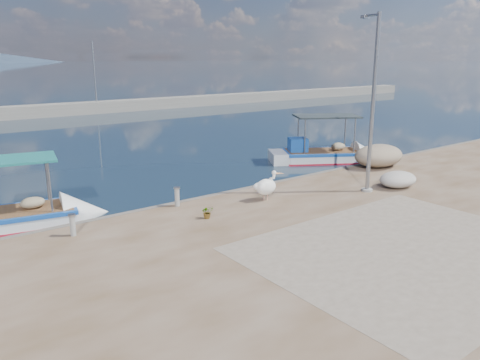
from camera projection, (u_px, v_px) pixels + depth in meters
The scene contains 12 objects.
ground at pixel (310, 242), 15.26m from camera, with size 1400.00×1400.00×0.00m, color #162635.
quay_patch at pixel (411, 249), 13.41m from camera, with size 9.00×7.00×0.01m, color gray.
breakwater at pixel (18, 112), 45.93m from camera, with size 120.00×2.20×7.50m.
boat_left at pixel (11, 221), 16.58m from camera, with size 6.23×3.11×2.87m.
boat_right at pixel (323, 157), 27.06m from camera, with size 6.63×5.11×3.11m.
pelican at pixel (266, 186), 17.92m from camera, with size 1.21×0.85×1.16m.
lamp_post at pixel (372, 111), 18.46m from camera, with size 0.44×0.96×7.00m.
bollard_near at pixel (177, 196), 17.23m from camera, with size 0.24×0.24×0.73m.
bollard_far at pixel (72, 224), 14.37m from camera, with size 0.23×0.23×0.70m.
potted_plant at pixel (207, 212), 15.97m from camera, with size 0.40×0.35×0.45m, color #33722D.
net_pile_c at pixel (379, 156), 23.49m from camera, with size 2.82×2.02×1.11m, color tan.
net_pile_d at pixel (398, 179), 19.80m from camera, with size 1.78×1.33×0.67m, color #B4AEA7.
Camera 1 is at (-10.44, -9.96, 5.84)m, focal length 35.00 mm.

